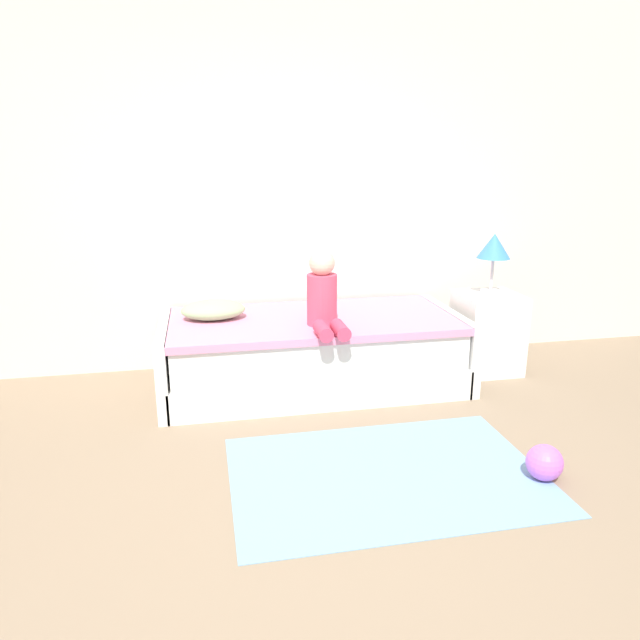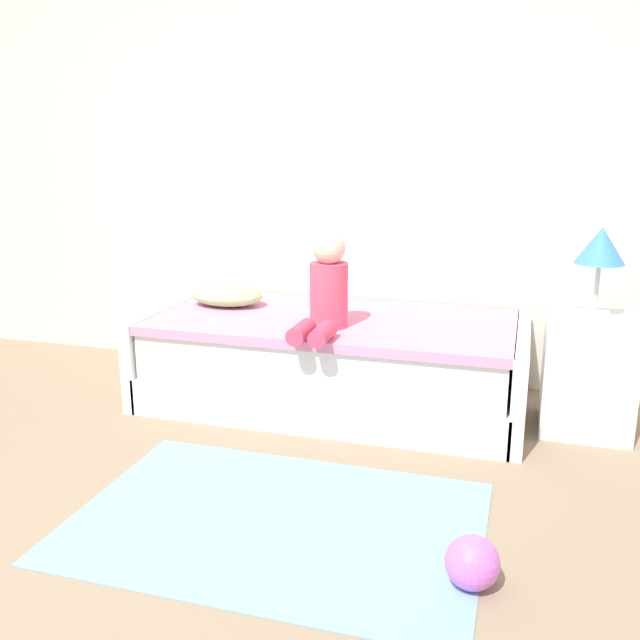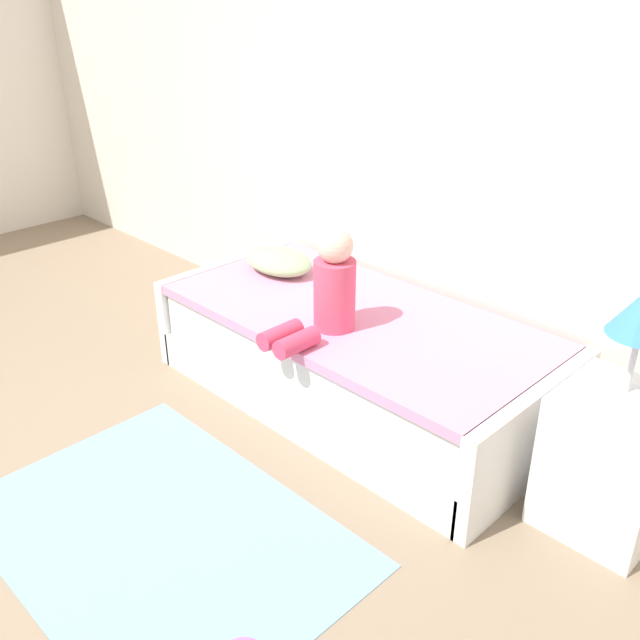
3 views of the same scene
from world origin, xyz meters
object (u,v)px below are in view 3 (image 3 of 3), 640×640
at_px(nightstand, 610,462).
at_px(pillow, 279,261).
at_px(child_figure, 327,291).
at_px(bed, 354,357).

bearing_deg(nightstand, pillow, 177.74).
height_order(nightstand, pillow, pillow).
height_order(nightstand, child_figure, child_figure).
bearing_deg(nightstand, bed, -179.16).
bearing_deg(child_figure, bed, 96.85).
relative_size(bed, pillow, 4.80).
distance_m(bed, nightstand, 1.35).
bearing_deg(pillow, nightstand, -2.26).
relative_size(child_figure, pillow, 1.16).
xyz_separation_m(bed, nightstand, (1.35, 0.02, 0.05)).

